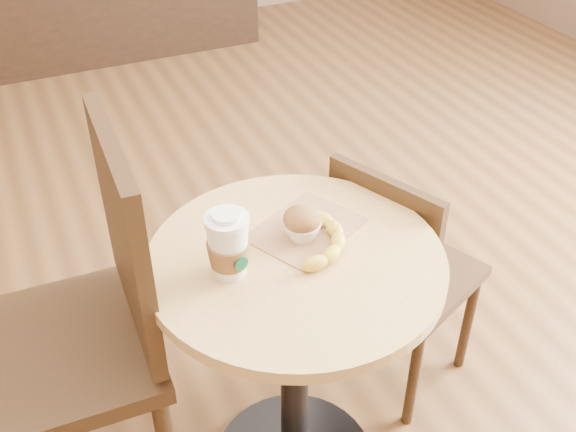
# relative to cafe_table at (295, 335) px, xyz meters

# --- Properties ---
(cafe_table) EXTENTS (0.65, 0.65, 0.75)m
(cafe_table) POSITION_rel_cafe_table_xyz_m (0.00, 0.00, 0.00)
(cafe_table) COLOR black
(cafe_table) RESTS_ON ground
(chair_left) EXTENTS (0.46, 0.46, 1.03)m
(chair_left) POSITION_rel_cafe_table_xyz_m (-0.45, 0.18, 0.05)
(chair_left) COLOR #382513
(chair_left) RESTS_ON ground
(chair_right) EXTENTS (0.46, 0.46, 0.79)m
(chair_right) POSITION_rel_cafe_table_xyz_m (0.39, 0.16, -0.08)
(chair_right) COLOR #382513
(chair_right) RESTS_ON ground
(kraft_bag) EXTENTS (0.30, 0.27, 0.00)m
(kraft_bag) POSITION_rel_cafe_table_xyz_m (0.06, 0.08, 0.24)
(kraft_bag) COLOR #9A6E4A
(kraft_bag) RESTS_ON cafe_table
(coffee_cup) EXTENTS (0.09, 0.09, 0.15)m
(coffee_cup) POSITION_rel_cafe_table_xyz_m (-0.15, 0.01, 0.31)
(coffee_cup) COLOR white
(coffee_cup) RESTS_ON cafe_table
(muffin) EXTENTS (0.09, 0.09, 0.08)m
(muffin) POSITION_rel_cafe_table_xyz_m (0.04, 0.05, 0.28)
(muffin) COLOR white
(muffin) RESTS_ON kraft_bag
(banana) EXTENTS (0.23, 0.27, 0.03)m
(banana) POSITION_rel_cafe_table_xyz_m (0.06, 0.03, 0.26)
(banana) COLOR gold
(banana) RESTS_ON kraft_bag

